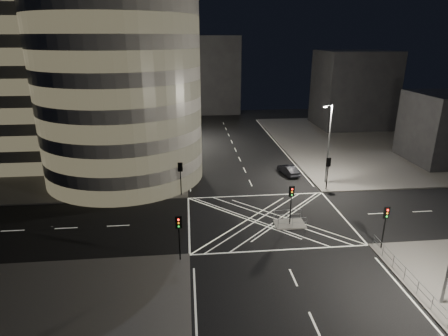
{
  "coord_description": "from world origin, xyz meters",
  "views": [
    {
      "loc": [
        -7.86,
        -33.99,
        17.75
      ],
      "look_at": [
        -3.66,
        7.67,
        3.0
      ],
      "focal_mm": 30.0,
      "sensor_mm": 36.0,
      "label": 1
    }
  ],
  "objects": [
    {
      "name": "building_far_end",
      "position": [
        -4.0,
        58.0,
        9.0
      ],
      "size": [
        18.0,
        8.0,
        18.0
      ],
      "primitive_type": "cube",
      "color": "black",
      "rests_on": "ground"
    },
    {
      "name": "railing_near_right",
      "position": [
        8.3,
        -12.15,
        0.7
      ],
      "size": [
        0.06,
        11.7,
        1.1
      ],
      "primitive_type": "cube",
      "color": "slate",
      "rests_on": "sidewalk_near_right"
    },
    {
      "name": "office_block_rear",
      "position": [
        -22.0,
        42.0,
        11.15
      ],
      "size": [
        24.0,
        16.0,
        22.0
      ],
      "primitive_type": "cube",
      "color": "gray",
      "rests_on": "sidewalk_far_left"
    },
    {
      "name": "street_lamp_right_far",
      "position": [
        9.44,
        9.0,
        5.54
      ],
      "size": [
        1.25,
        0.25,
        10.0
      ],
      "color": "slate",
      "rests_on": "sidewalk_far_right"
    },
    {
      "name": "building_right_far",
      "position": [
        26.0,
        40.0,
        7.65
      ],
      "size": [
        14.0,
        12.0,
        15.0
      ],
      "primitive_type": "cube",
      "color": "black",
      "rests_on": "sidewalk_far_right"
    },
    {
      "name": "railing_island_south",
      "position": [
        2.0,
        -2.4,
        0.7
      ],
      "size": [
        2.8,
        0.06,
        1.1
      ],
      "primitive_type": "cube",
      "color": "slate",
      "rests_on": "central_island"
    },
    {
      "name": "sidewalk_far_left",
      "position": [
        -29.0,
        27.0,
        0.07
      ],
      "size": [
        42.0,
        42.0,
        0.15
      ],
      "primitive_type": "cube",
      "color": "#55514F",
      "rests_on": "ground"
    },
    {
      "name": "tree_a",
      "position": [
        -10.5,
        9.0,
        4.66
      ],
      "size": [
        3.89,
        3.89,
        6.76
      ],
      "color": "black",
      "rests_on": "sidewalk_far_left"
    },
    {
      "name": "street_lamp_left_near",
      "position": [
        -9.44,
        12.0,
        5.54
      ],
      "size": [
        1.25,
        0.25,
        10.0
      ],
      "color": "slate",
      "rests_on": "sidewalk_far_left"
    },
    {
      "name": "traffic_signal_fl",
      "position": [
        -8.8,
        6.8,
        2.91
      ],
      "size": [
        0.55,
        0.22,
        4.0
      ],
      "color": "black",
      "rests_on": "sidewalk_far_left"
    },
    {
      "name": "traffic_signal_nr",
      "position": [
        8.8,
        -6.8,
        2.91
      ],
      "size": [
        0.55,
        0.22,
        4.0
      ],
      "color": "black",
      "rests_on": "sidewalk_near_right"
    },
    {
      "name": "tree_c",
      "position": [
        -10.5,
        21.0,
        4.8
      ],
      "size": [
        4.61,
        4.61,
        7.31
      ],
      "color": "black",
      "rests_on": "sidewalk_far_left"
    },
    {
      "name": "street_lamp_left_far",
      "position": [
        -9.44,
        30.0,
        5.54
      ],
      "size": [
        1.25,
        0.25,
        10.0
      ],
      "color": "slate",
      "rests_on": "sidewalk_far_left"
    },
    {
      "name": "ground",
      "position": [
        0.0,
        0.0,
        0.0
      ],
      "size": [
        120.0,
        120.0,
        0.0
      ],
      "primitive_type": "plane",
      "color": "black",
      "rests_on": "ground"
    },
    {
      "name": "office_tower_curved",
      "position": [
        -20.74,
        18.74,
        12.65
      ],
      "size": [
        30.0,
        29.0,
        27.2
      ],
      "color": "gray",
      "rests_on": "sidewalk_far_left"
    },
    {
      "name": "traffic_signal_fr",
      "position": [
        8.8,
        6.8,
        2.91
      ],
      "size": [
        0.55,
        0.22,
        4.0
      ],
      "color": "black",
      "rests_on": "sidewalk_far_right"
    },
    {
      "name": "tree_b",
      "position": [
        -10.5,
        15.0,
        4.44
      ],
      "size": [
        4.34,
        4.34,
        6.8
      ],
      "color": "black",
      "rests_on": "sidewalk_far_left"
    },
    {
      "name": "sedan",
      "position": [
        5.6,
        12.51,
        0.69
      ],
      "size": [
        2.3,
        4.37,
        1.37
      ],
      "primitive_type": "imported",
      "rotation": [
        0.0,
        0.0,
        3.35
      ],
      "color": "black",
      "rests_on": "ground"
    },
    {
      "name": "tree_e",
      "position": [
        -10.5,
        33.0,
        4.29
      ],
      "size": [
        3.74,
        3.74,
        6.3
      ],
      "color": "black",
      "rests_on": "sidewalk_far_left"
    },
    {
      "name": "traffic_signal_island",
      "position": [
        2.0,
        -1.5,
        2.91
      ],
      "size": [
        0.55,
        0.22,
        4.0
      ],
      "color": "black",
      "rests_on": "central_island"
    },
    {
      "name": "tree_d",
      "position": [
        -10.5,
        27.0,
        5.05
      ],
      "size": [
        4.5,
        4.5,
        7.49
      ],
      "color": "black",
      "rests_on": "sidewalk_far_left"
    },
    {
      "name": "sidewalk_far_right",
      "position": [
        29.0,
        27.0,
        0.07
      ],
      "size": [
        42.0,
        42.0,
        0.15
      ],
      "primitive_type": "cube",
      "color": "#55514F",
      "rests_on": "ground"
    },
    {
      "name": "central_island",
      "position": [
        2.0,
        -1.5,
        0.07
      ],
      "size": [
        3.0,
        2.0,
        0.15
      ],
      "primitive_type": "cube",
      "color": "slate",
      "rests_on": "ground"
    },
    {
      "name": "railing_island_north",
      "position": [
        2.0,
        -0.6,
        0.7
      ],
      "size": [
        2.8,
        0.06,
        1.1
      ],
      "primitive_type": "cube",
      "color": "slate",
      "rests_on": "central_island"
    },
    {
      "name": "traffic_signal_nl",
      "position": [
        -8.8,
        -6.8,
        2.91
      ],
      "size": [
        0.55,
        0.22,
        4.0
      ],
      "color": "black",
      "rests_on": "sidewalk_near_left"
    },
    {
      "name": "building_right_near",
      "position": [
        30.0,
        16.0,
        5.15
      ],
      "size": [
        10.0,
        10.0,
        10.0
      ],
      "primitive_type": "cube",
      "color": "black",
      "rests_on": "sidewalk_far_right"
    }
  ]
}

